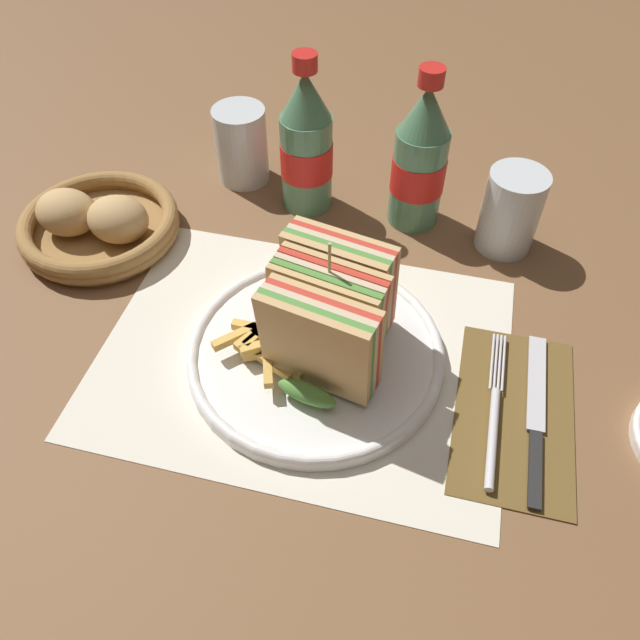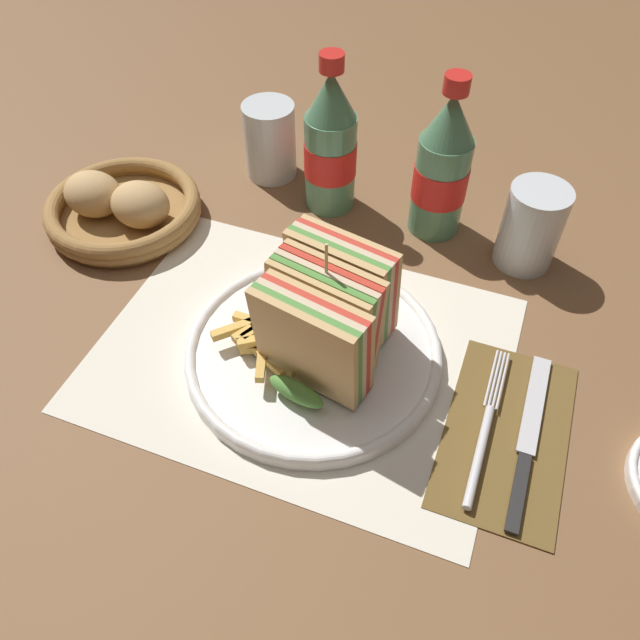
{
  "view_description": "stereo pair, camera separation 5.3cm",
  "coord_description": "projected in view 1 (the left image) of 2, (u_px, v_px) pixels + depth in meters",
  "views": [
    {
      "loc": [
        0.12,
        -0.42,
        0.53
      ],
      "look_at": [
        0.02,
        -0.0,
        0.04
      ],
      "focal_mm": 35.0,
      "sensor_mm": 36.0,
      "label": 1
    },
    {
      "loc": [
        0.17,
        -0.41,
        0.53
      ],
      "look_at": [
        0.02,
        -0.0,
        0.04
      ],
      "focal_mm": 35.0,
      "sensor_mm": 36.0,
      "label": 2
    }
  ],
  "objects": [
    {
      "name": "plate_main",
      "position": [
        316.0,
        352.0,
        0.67
      ],
      "size": [
        0.27,
        0.27,
        0.02
      ],
      "color": "white",
      "rests_on": "ground_plane"
    },
    {
      "name": "bread_basket",
      "position": [
        98.0,
        224.0,
        0.79
      ],
      "size": [
        0.2,
        0.2,
        0.07
      ],
      "color": "olive",
      "rests_on": "ground_plane"
    },
    {
      "name": "club_sandwich",
      "position": [
        329.0,
        314.0,
        0.62
      ],
      "size": [
        0.12,
        0.17,
        0.15
      ],
      "color": "tan",
      "rests_on": "plate_main"
    },
    {
      "name": "napkin",
      "position": [
        514.0,
        413.0,
        0.63
      ],
      "size": [
        0.12,
        0.21,
        0.0
      ],
      "color": "brown",
      "rests_on": "ground_plane"
    },
    {
      "name": "glass_far",
      "position": [
        242.0,
        145.0,
        0.85
      ],
      "size": [
        0.07,
        0.07,
        0.11
      ],
      "color": "silver",
      "rests_on": "ground_plane"
    },
    {
      "name": "knife",
      "position": [
        536.0,
        417.0,
        0.62
      ],
      "size": [
        0.02,
        0.2,
        0.0
      ],
      "rotation": [
        0.0,
        0.0,
        0.0
      ],
      "color": "black",
      "rests_on": "napkin"
    },
    {
      "name": "fries_pile",
      "position": [
        273.0,
        344.0,
        0.65
      ],
      "size": [
        0.11,
        0.1,
        0.02
      ],
      "color": "gold",
      "rests_on": "plate_main"
    },
    {
      "name": "placemat",
      "position": [
        304.0,
        354.0,
        0.68
      ],
      "size": [
        0.44,
        0.33,
        0.0
      ],
      "color": "silver",
      "rests_on": "ground_plane"
    },
    {
      "name": "coke_bottle_far",
      "position": [
        420.0,
        161.0,
        0.76
      ],
      "size": [
        0.07,
        0.07,
        0.21
      ],
      "color": "#4C7F5B",
      "rests_on": "ground_plane"
    },
    {
      "name": "ground_plane",
      "position": [
        304.0,
        341.0,
        0.69
      ],
      "size": [
        4.0,
        4.0,
        0.0
      ],
      "primitive_type": "plane",
      "color": "brown"
    },
    {
      "name": "glass_near",
      "position": [
        511.0,
        211.0,
        0.76
      ],
      "size": [
        0.07,
        0.07,
        0.11
      ],
      "color": "silver",
      "rests_on": "ground_plane"
    },
    {
      "name": "fork",
      "position": [
        494.0,
        420.0,
        0.61
      ],
      "size": [
        0.01,
        0.19,
        0.01
      ],
      "rotation": [
        0.0,
        0.0,
        0.0
      ],
      "color": "silver",
      "rests_on": "napkin"
    },
    {
      "name": "coke_bottle_near",
      "position": [
        306.0,
        146.0,
        0.79
      ],
      "size": [
        0.07,
        0.07,
        0.21
      ],
      "color": "#4C7F5B",
      "rests_on": "ground_plane"
    },
    {
      "name": "ketchup_blob",
      "position": [
        276.0,
        309.0,
        0.69
      ],
      "size": [
        0.04,
        0.03,
        0.01
      ],
      "color": "maroon",
      "rests_on": "plate_main"
    }
  ]
}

